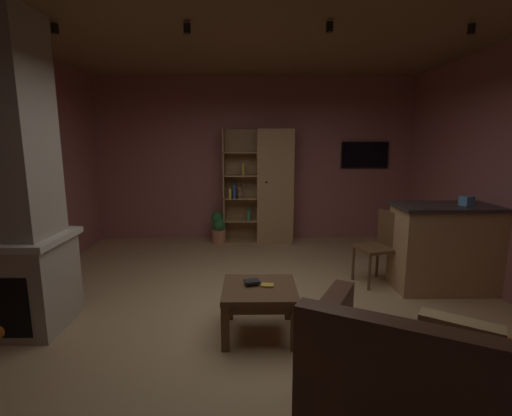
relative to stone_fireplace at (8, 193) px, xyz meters
name	(u,v)px	position (x,y,z in m)	size (l,w,h in m)	color
floor	(256,314)	(2.27, 0.26, -1.32)	(5.64, 6.15, 0.02)	tan
wall_back	(254,160)	(2.27, 3.36, 0.14)	(5.76, 0.06, 2.90)	#9E5B56
ceiling	(256,15)	(2.27, 0.26, 1.60)	(5.64, 6.15, 0.02)	brown
window_pane_back	(243,163)	(2.06, 3.33, 0.08)	(0.63, 0.01, 0.74)	white
stone_fireplace	(8,193)	(0.00, 0.00, 0.00)	(0.93, 0.80, 2.90)	tan
bookshelf_cabinet	(270,187)	(2.54, 3.09, -0.33)	(1.22, 0.41, 1.98)	#A87F51
kitchen_bar_counter	(453,247)	(4.64, 0.88, -0.79)	(1.42, 0.65, 1.04)	#A87F51
tissue_box	(467,201)	(4.72, 0.84, -0.21)	(0.12, 0.12, 0.11)	#598CBF
leather_couch	(438,387)	(3.37, -1.34, -1.01)	(1.82, 1.57, 0.84)	#4C2D1E
coffee_table	(260,296)	(2.29, -0.15, -0.94)	(0.68, 0.65, 0.46)	brown
table_book_0	(267,285)	(2.37, -0.14, -0.84)	(0.11, 0.08, 0.02)	gold
table_book_1	(252,282)	(2.22, -0.10, -0.82)	(0.14, 0.11, 0.02)	black
dining_chair	(380,242)	(3.84, 1.09, -0.78)	(0.52, 0.52, 0.92)	brown
potted_floor_plant	(219,227)	(1.63, 2.96, -1.02)	(0.27, 0.26, 0.58)	#B77051
wall_mounted_tv	(364,155)	(4.25, 3.30, 0.22)	(0.83, 0.06, 0.47)	black
track_light_spot_0	(55,29)	(0.36, 0.40, 1.52)	(0.07, 0.07, 0.09)	black
track_light_spot_1	(187,29)	(1.61, 0.38, 1.52)	(0.07, 0.07, 0.09)	black
track_light_spot_2	(330,27)	(2.95, 0.32, 1.52)	(0.07, 0.07, 0.09)	black
track_light_spot_3	(471,29)	(4.31, 0.36, 1.52)	(0.07, 0.07, 0.09)	black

